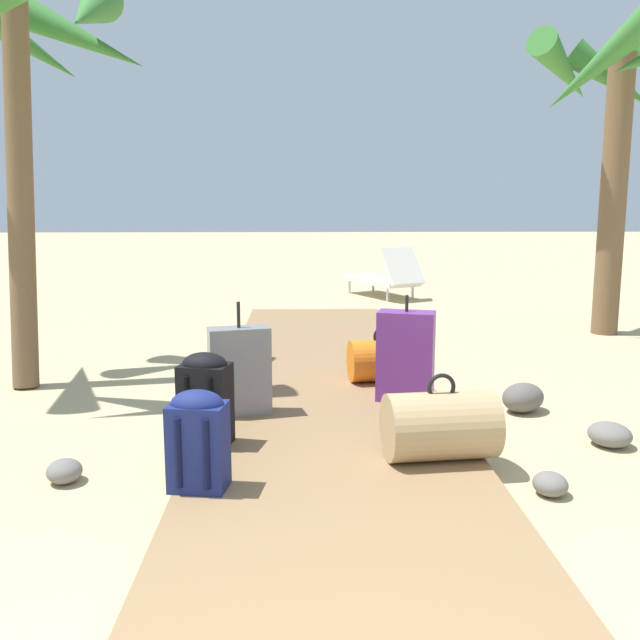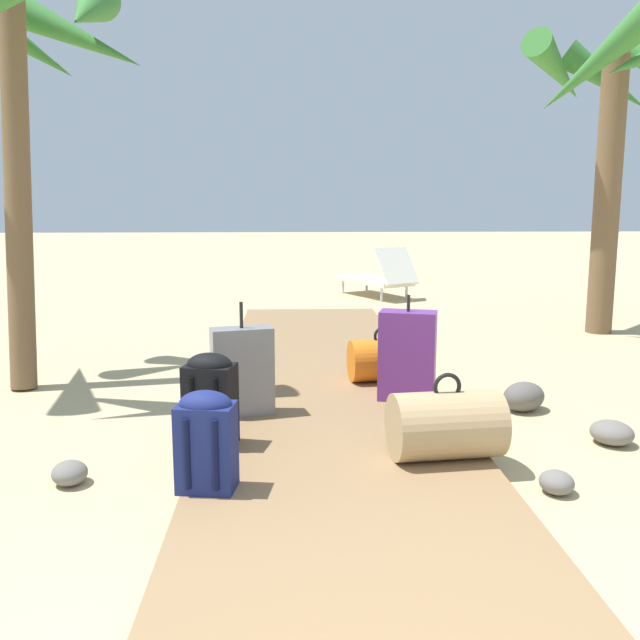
{
  "view_description": "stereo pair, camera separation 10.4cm",
  "coord_description": "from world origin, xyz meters",
  "px_view_note": "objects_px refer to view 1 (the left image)",
  "views": [
    {
      "loc": [
        -0.2,
        -1.23,
        1.53
      ],
      "look_at": [
        -0.04,
        4.36,
        0.55
      ],
      "focal_mm": 38.29,
      "sensor_mm": 36.0,
      "label": 1
    },
    {
      "loc": [
        -0.3,
        -1.23,
        1.53
      ],
      "look_at": [
        -0.04,
        4.36,
        0.55
      ],
      "focal_mm": 38.29,
      "sensor_mm": 36.0,
      "label": 2
    }
  ],
  "objects_px": {
    "backpack_black": "(205,397)",
    "suitcase_grey": "(240,371)",
    "lounge_chair": "(385,277)",
    "backpack_navy": "(198,437)",
    "palm_tree_far_right": "(618,101)",
    "duffel_bag_tan": "(440,425)",
    "duffel_bag_orange": "(383,360)",
    "suitcase_purple": "(406,356)",
    "palm_tree_near_left": "(8,37)"
  },
  "relations": [
    {
      "from": "backpack_black",
      "to": "suitcase_grey",
      "type": "bearing_deg",
      "value": 75.58
    },
    {
      "from": "backpack_black",
      "to": "lounge_chair",
      "type": "bearing_deg",
      "value": 74.31
    },
    {
      "from": "backpack_navy",
      "to": "palm_tree_far_right",
      "type": "height_order",
      "value": "palm_tree_far_right"
    },
    {
      "from": "duffel_bag_tan",
      "to": "palm_tree_far_right",
      "type": "relative_size",
      "value": 0.19
    },
    {
      "from": "duffel_bag_orange",
      "to": "lounge_chair",
      "type": "relative_size",
      "value": 0.36
    },
    {
      "from": "suitcase_purple",
      "to": "duffel_bag_orange",
      "type": "relative_size",
      "value": 1.35
    },
    {
      "from": "suitcase_purple",
      "to": "palm_tree_near_left",
      "type": "xyz_separation_m",
      "value": [
        -3.07,
        0.9,
        2.4
      ]
    },
    {
      "from": "suitcase_grey",
      "to": "lounge_chair",
      "type": "relative_size",
      "value": 0.49
    },
    {
      "from": "backpack_black",
      "to": "palm_tree_far_right",
      "type": "xyz_separation_m",
      "value": [
        4.11,
        3.83,
        2.24
      ]
    },
    {
      "from": "palm_tree_far_right",
      "to": "palm_tree_near_left",
      "type": "relative_size",
      "value": 0.99
    },
    {
      "from": "duffel_bag_orange",
      "to": "palm_tree_far_right",
      "type": "bearing_deg",
      "value": 39.72
    },
    {
      "from": "backpack_black",
      "to": "lounge_chair",
      "type": "height_order",
      "value": "lounge_chair"
    },
    {
      "from": "suitcase_purple",
      "to": "duffel_bag_orange",
      "type": "height_order",
      "value": "suitcase_purple"
    },
    {
      "from": "suitcase_grey",
      "to": "palm_tree_near_left",
      "type": "bearing_deg",
      "value": 147.26
    },
    {
      "from": "suitcase_grey",
      "to": "backpack_navy",
      "type": "relative_size",
      "value": 1.51
    },
    {
      "from": "duffel_bag_tan",
      "to": "lounge_chair",
      "type": "xyz_separation_m",
      "value": [
        0.58,
        7.16,
        0.05
      ]
    },
    {
      "from": "suitcase_purple",
      "to": "palm_tree_far_right",
      "type": "distance_m",
      "value": 4.6
    },
    {
      "from": "duffel_bag_orange",
      "to": "lounge_chair",
      "type": "bearing_deg",
      "value": 82.72
    },
    {
      "from": "duffel_bag_tan",
      "to": "backpack_black",
      "type": "xyz_separation_m",
      "value": [
        -1.36,
        0.27,
        0.1
      ]
    },
    {
      "from": "backpack_navy",
      "to": "palm_tree_near_left",
      "type": "height_order",
      "value": "palm_tree_near_left"
    },
    {
      "from": "palm_tree_far_right",
      "to": "lounge_chair",
      "type": "distance_m",
      "value": 4.4
    },
    {
      "from": "suitcase_grey",
      "to": "lounge_chair",
      "type": "xyz_separation_m",
      "value": [
        1.78,
        6.29,
        -0.06
      ]
    },
    {
      "from": "palm_tree_near_left",
      "to": "lounge_chair",
      "type": "bearing_deg",
      "value": 54.25
    },
    {
      "from": "suitcase_purple",
      "to": "duffel_bag_tan",
      "type": "relative_size",
      "value": 1.19
    },
    {
      "from": "suitcase_grey",
      "to": "duffel_bag_orange",
      "type": "height_order",
      "value": "suitcase_grey"
    },
    {
      "from": "suitcase_purple",
      "to": "backpack_navy",
      "type": "relative_size",
      "value": 1.51
    },
    {
      "from": "palm_tree_far_right",
      "to": "suitcase_grey",
      "type": "bearing_deg",
      "value": -140.76
    },
    {
      "from": "backpack_navy",
      "to": "duffel_bag_orange",
      "type": "xyz_separation_m",
      "value": [
        1.19,
        2.09,
        -0.1
      ]
    },
    {
      "from": "duffel_bag_orange",
      "to": "palm_tree_far_right",
      "type": "relative_size",
      "value": 0.16
    },
    {
      "from": "backpack_black",
      "to": "backpack_navy",
      "type": "bearing_deg",
      "value": -85.5
    },
    {
      "from": "suitcase_grey",
      "to": "duffel_bag_tan",
      "type": "bearing_deg",
      "value": -35.7
    },
    {
      "from": "suitcase_purple",
      "to": "lounge_chair",
      "type": "distance_m",
      "value": 6.02
    },
    {
      "from": "palm_tree_far_right",
      "to": "backpack_black",
      "type": "bearing_deg",
      "value": -137.04
    },
    {
      "from": "palm_tree_near_left",
      "to": "backpack_navy",
      "type": "bearing_deg",
      "value": -54.05
    },
    {
      "from": "palm_tree_near_left",
      "to": "lounge_chair",
      "type": "distance_m",
      "value": 6.74
    },
    {
      "from": "suitcase_purple",
      "to": "backpack_black",
      "type": "height_order",
      "value": "suitcase_purple"
    },
    {
      "from": "duffel_bag_orange",
      "to": "lounge_chair",
      "type": "distance_m",
      "value": 5.49
    },
    {
      "from": "duffel_bag_tan",
      "to": "suitcase_grey",
      "type": "distance_m",
      "value": 1.49
    },
    {
      "from": "backpack_black",
      "to": "palm_tree_far_right",
      "type": "relative_size",
      "value": 0.16
    },
    {
      "from": "backpack_black",
      "to": "palm_tree_near_left",
      "type": "height_order",
      "value": "palm_tree_near_left"
    },
    {
      "from": "backpack_black",
      "to": "palm_tree_near_left",
      "type": "xyz_separation_m",
      "value": [
        -1.73,
        1.8,
        2.43
      ]
    },
    {
      "from": "suitcase_purple",
      "to": "palm_tree_far_right",
      "type": "relative_size",
      "value": 0.22
    },
    {
      "from": "backpack_navy",
      "to": "palm_tree_near_left",
      "type": "xyz_separation_m",
      "value": [
        -1.78,
        2.45,
        2.46
      ]
    },
    {
      "from": "palm_tree_near_left",
      "to": "duffel_bag_tan",
      "type": "bearing_deg",
      "value": -33.92
    },
    {
      "from": "suitcase_grey",
      "to": "backpack_navy",
      "type": "xyz_separation_m",
      "value": [
        -0.1,
        -1.24,
        -0.03
      ]
    },
    {
      "from": "duffel_bag_orange",
      "to": "backpack_black",
      "type": "bearing_deg",
      "value": -130.67
    },
    {
      "from": "duffel_bag_tan",
      "to": "palm_tree_far_right",
      "type": "height_order",
      "value": "palm_tree_far_right"
    },
    {
      "from": "suitcase_purple",
      "to": "duffel_bag_orange",
      "type": "xyz_separation_m",
      "value": [
        -0.1,
        0.54,
        -0.16
      ]
    },
    {
      "from": "duffel_bag_orange",
      "to": "palm_tree_near_left",
      "type": "distance_m",
      "value": 3.93
    },
    {
      "from": "backpack_black",
      "to": "suitcase_purple",
      "type": "bearing_deg",
      "value": 33.87
    }
  ]
}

